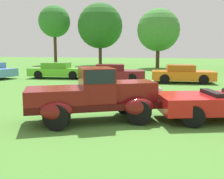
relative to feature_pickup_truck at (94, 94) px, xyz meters
name	(u,v)px	position (x,y,z in m)	size (l,w,h in m)	color
ground_plane	(104,119)	(0.22, 0.33, -0.86)	(120.00, 120.00, 0.00)	#4C8433
feature_pickup_truck	(94,94)	(0.00, 0.00, 0.00)	(4.29, 3.12, 1.70)	#400B0B
show_car_lime	(58,71)	(-6.37, 11.44, -0.26)	(4.66, 2.09, 1.22)	#60C62D
show_car_burgundy	(112,73)	(-1.73, 10.16, -0.26)	(4.59, 2.51, 1.22)	maroon
show_car_orange	(182,74)	(3.02, 10.65, -0.26)	(4.25, 2.03, 1.22)	orange
treeline_far_left	(54,22)	(-14.31, 28.22, 5.27)	(4.50, 4.50, 8.42)	#47331E
treeline_mid_left	(100,26)	(-7.56, 28.22, 4.54)	(6.17, 6.17, 8.50)	#47331E
treeline_center	(158,30)	(0.56, 24.73, 3.63)	(5.03, 5.03, 7.02)	#47331E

